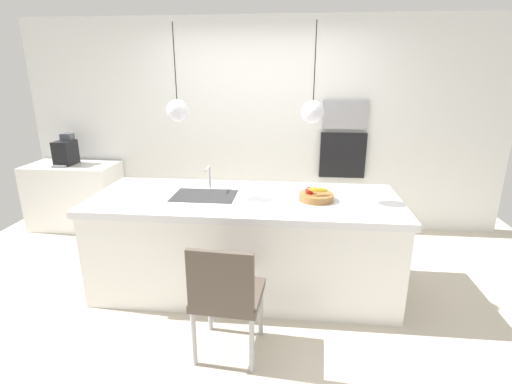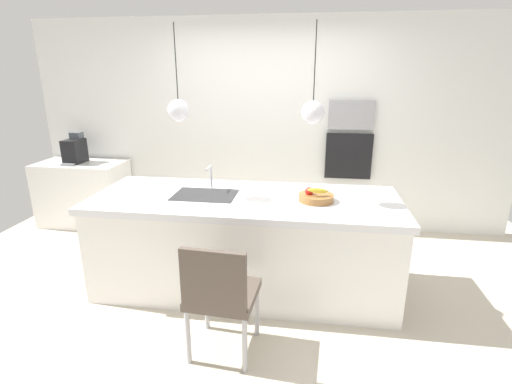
% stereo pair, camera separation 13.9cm
% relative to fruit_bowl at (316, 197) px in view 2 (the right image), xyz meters
% --- Properties ---
extents(floor, '(6.60, 6.60, 0.00)m').
position_rel_fruit_bowl_xyz_m(floor, '(-0.62, 0.03, -0.93)').
color(floor, beige).
rests_on(floor, ground).
extents(back_wall, '(6.00, 0.10, 2.60)m').
position_rel_fruit_bowl_xyz_m(back_wall, '(-0.62, 1.68, 0.37)').
color(back_wall, white).
rests_on(back_wall, ground).
extents(kitchen_island, '(2.73, 1.05, 0.89)m').
position_rel_fruit_bowl_xyz_m(kitchen_island, '(-0.62, 0.03, -0.48)').
color(kitchen_island, white).
rests_on(kitchen_island, ground).
extents(sink_basin, '(0.56, 0.40, 0.02)m').
position_rel_fruit_bowl_xyz_m(sink_basin, '(-0.99, 0.03, -0.04)').
color(sink_basin, '#2D2D30').
rests_on(sink_basin, kitchen_island).
extents(faucet, '(0.02, 0.17, 0.22)m').
position_rel_fruit_bowl_xyz_m(faucet, '(-0.99, 0.24, 0.11)').
color(faucet, silver).
rests_on(faucet, kitchen_island).
extents(fruit_bowl, '(0.30, 0.30, 0.14)m').
position_rel_fruit_bowl_xyz_m(fruit_bowl, '(0.00, 0.00, 0.00)').
color(fruit_bowl, '#9E6B38').
rests_on(fruit_bowl, kitchen_island).
extents(side_counter, '(1.10, 0.60, 0.83)m').
position_rel_fruit_bowl_xyz_m(side_counter, '(-3.02, 1.31, -0.51)').
color(side_counter, white).
rests_on(side_counter, ground).
extents(coffee_machine, '(0.20, 0.35, 0.38)m').
position_rel_fruit_bowl_xyz_m(coffee_machine, '(-3.07, 1.31, 0.06)').
color(coffee_machine, black).
rests_on(coffee_machine, side_counter).
extents(microwave, '(0.54, 0.08, 0.34)m').
position_rel_fruit_bowl_xyz_m(microwave, '(0.40, 1.61, 0.53)').
color(microwave, '#9E9EA3').
rests_on(microwave, back_wall).
extents(oven, '(0.56, 0.08, 0.56)m').
position_rel_fruit_bowl_xyz_m(oven, '(0.40, 1.61, 0.03)').
color(oven, black).
rests_on(oven, back_wall).
extents(chair_near, '(0.49, 0.48, 0.89)m').
position_rel_fruit_bowl_xyz_m(chair_near, '(-0.63, -0.93, -0.42)').
color(chair_near, brown).
rests_on(chair_near, ground).
extents(pendant_light_left, '(0.19, 0.19, 0.79)m').
position_rel_fruit_bowl_xyz_m(pendant_light_left, '(-1.19, 0.03, 0.71)').
color(pendant_light_left, silver).
extents(pendant_light_right, '(0.19, 0.19, 0.79)m').
position_rel_fruit_bowl_xyz_m(pendant_light_right, '(-0.06, 0.03, 0.71)').
color(pendant_light_right, silver).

